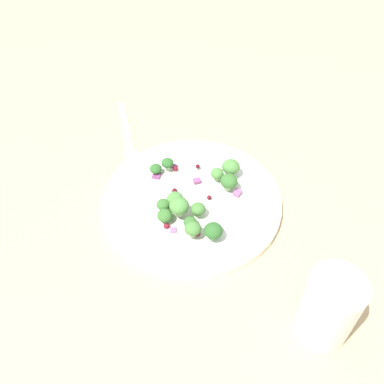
{
  "coord_description": "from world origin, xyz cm",
  "views": [
    {
      "loc": [
        -42.72,
        -21.53,
        51.14
      ],
      "look_at": [
        -1.87,
        -2.96,
        2.7
      ],
      "focal_mm": 39.88,
      "sensor_mm": 36.0,
      "label": 1
    }
  ],
  "objects_px": {
    "broccoli_floret_1": "(190,222)",
    "broccoli_floret_2": "(179,206)",
    "broccoli_floret_0": "(213,231)",
    "water_glass": "(328,308)",
    "plate": "(192,200)",
    "fork": "(128,135)"
  },
  "relations": [
    {
      "from": "broccoli_floret_1",
      "to": "broccoli_floret_2",
      "type": "height_order",
      "value": "broccoli_floret_2"
    },
    {
      "from": "broccoli_floret_0",
      "to": "broccoli_floret_1",
      "type": "height_order",
      "value": "broccoli_floret_0"
    },
    {
      "from": "broccoli_floret_0",
      "to": "water_glass",
      "type": "bearing_deg",
      "value": -111.16
    },
    {
      "from": "plate",
      "to": "broccoli_floret_2",
      "type": "xyz_separation_m",
      "value": [
        -0.04,
        0.0,
        0.03
      ]
    },
    {
      "from": "plate",
      "to": "broccoli_floret_2",
      "type": "distance_m",
      "value": 0.05
    },
    {
      "from": "broccoli_floret_0",
      "to": "plate",
      "type": "bearing_deg",
      "value": 45.71
    },
    {
      "from": "broccoli_floret_0",
      "to": "broccoli_floret_1",
      "type": "distance_m",
      "value": 0.04
    },
    {
      "from": "broccoli_floret_0",
      "to": "fork",
      "type": "height_order",
      "value": "broccoli_floret_0"
    },
    {
      "from": "fork",
      "to": "water_glass",
      "type": "bearing_deg",
      "value": -119.11
    },
    {
      "from": "fork",
      "to": "broccoli_floret_1",
      "type": "bearing_deg",
      "value": -128.22
    },
    {
      "from": "broccoli_floret_0",
      "to": "broccoli_floret_2",
      "type": "relative_size",
      "value": 0.93
    },
    {
      "from": "plate",
      "to": "fork",
      "type": "bearing_deg",
      "value": 59.88
    },
    {
      "from": "plate",
      "to": "water_glass",
      "type": "relative_size",
      "value": 2.64
    },
    {
      "from": "broccoli_floret_0",
      "to": "broccoli_floret_2",
      "type": "bearing_deg",
      "value": 75.64
    },
    {
      "from": "broccoli_floret_2",
      "to": "water_glass",
      "type": "relative_size",
      "value": 0.28
    },
    {
      "from": "broccoli_floret_1",
      "to": "broccoli_floret_0",
      "type": "bearing_deg",
      "value": -96.58
    },
    {
      "from": "fork",
      "to": "water_glass",
      "type": "xyz_separation_m",
      "value": [
        -0.23,
        -0.41,
        0.05
      ]
    },
    {
      "from": "broccoli_floret_0",
      "to": "broccoli_floret_2",
      "type": "xyz_separation_m",
      "value": [
        0.02,
        0.06,
        0.01
      ]
    },
    {
      "from": "broccoli_floret_2",
      "to": "water_glass",
      "type": "bearing_deg",
      "value": -109.43
    },
    {
      "from": "broccoli_floret_2",
      "to": "fork",
      "type": "bearing_deg",
      "value": 50.45
    },
    {
      "from": "broccoli_floret_0",
      "to": "fork",
      "type": "relative_size",
      "value": 0.18
    },
    {
      "from": "broccoli_floret_1",
      "to": "fork",
      "type": "bearing_deg",
      "value": 51.78
    }
  ]
}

